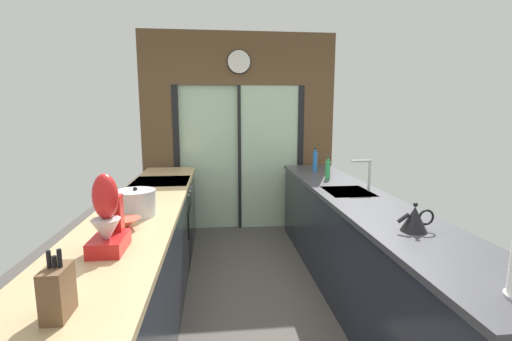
{
  "coord_description": "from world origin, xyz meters",
  "views": [
    {
      "loc": [
        -0.31,
        -2.59,
        1.66
      ],
      "look_at": [
        0.04,
        0.63,
        1.12
      ],
      "focal_mm": 25.23,
      "sensor_mm": 36.0,
      "label": 1
    }
  ],
  "objects_px": {
    "oven_range": "(163,223)",
    "kettle": "(415,219)",
    "knife_block": "(57,292)",
    "stock_pot": "(136,203)",
    "stand_mixer": "(108,222)",
    "mixing_bowl": "(126,223)",
    "soap_bottle_far": "(315,161)",
    "soap_bottle_near": "(328,169)"
  },
  "relations": [
    {
      "from": "kettle",
      "to": "soap_bottle_far",
      "type": "distance_m",
      "value": 2.27
    },
    {
      "from": "stand_mixer",
      "to": "soap_bottle_far",
      "type": "bearing_deg",
      "value": 53.35
    },
    {
      "from": "knife_block",
      "to": "stock_pot",
      "type": "distance_m",
      "value": 1.28
    },
    {
      "from": "knife_block",
      "to": "kettle",
      "type": "relative_size",
      "value": 1.07
    },
    {
      "from": "oven_range",
      "to": "soap_bottle_near",
      "type": "bearing_deg",
      "value": -2.39
    },
    {
      "from": "stock_pot",
      "to": "soap_bottle_far",
      "type": "bearing_deg",
      "value": 44.28
    },
    {
      "from": "stock_pot",
      "to": "soap_bottle_near",
      "type": "distance_m",
      "value": 2.16
    },
    {
      "from": "stand_mixer",
      "to": "mixing_bowl",
      "type": "bearing_deg",
      "value": 90.0
    },
    {
      "from": "mixing_bowl",
      "to": "kettle",
      "type": "height_order",
      "value": "kettle"
    },
    {
      "from": "mixing_bowl",
      "to": "soap_bottle_far",
      "type": "bearing_deg",
      "value": 48.87
    },
    {
      "from": "stand_mixer",
      "to": "kettle",
      "type": "distance_m",
      "value": 1.79
    },
    {
      "from": "oven_range",
      "to": "stock_pot",
      "type": "xyz_separation_m",
      "value": [
        0.02,
        -1.29,
        0.56
      ]
    },
    {
      "from": "stock_pot",
      "to": "soap_bottle_near",
      "type": "height_order",
      "value": "soap_bottle_near"
    },
    {
      "from": "mixing_bowl",
      "to": "knife_block",
      "type": "bearing_deg",
      "value": -90.0
    },
    {
      "from": "stock_pot",
      "to": "kettle",
      "type": "xyz_separation_m",
      "value": [
        1.78,
        -0.53,
        -0.01
      ]
    },
    {
      "from": "stand_mixer",
      "to": "knife_block",
      "type": "bearing_deg",
      "value": -90.0
    },
    {
      "from": "stand_mixer",
      "to": "soap_bottle_far",
      "type": "xyz_separation_m",
      "value": [
        1.78,
        2.39,
        -0.04
      ]
    },
    {
      "from": "knife_block",
      "to": "soap_bottle_far",
      "type": "bearing_deg",
      "value": 59.46
    },
    {
      "from": "kettle",
      "to": "soap_bottle_far",
      "type": "bearing_deg",
      "value": 90.05
    },
    {
      "from": "kettle",
      "to": "soap_bottle_far",
      "type": "xyz_separation_m",
      "value": [
        -0.0,
        2.27,
        0.04
      ]
    },
    {
      "from": "mixing_bowl",
      "to": "knife_block",
      "type": "height_order",
      "value": "knife_block"
    },
    {
      "from": "mixing_bowl",
      "to": "soap_bottle_near",
      "type": "distance_m",
      "value": 2.34
    },
    {
      "from": "knife_block",
      "to": "soap_bottle_far",
      "type": "relative_size",
      "value": 0.9
    },
    {
      "from": "oven_range",
      "to": "kettle",
      "type": "distance_m",
      "value": 2.62
    },
    {
      "from": "soap_bottle_near",
      "to": "knife_block",
      "type": "bearing_deg",
      "value": -125.45
    },
    {
      "from": "oven_range",
      "to": "soap_bottle_near",
      "type": "height_order",
      "value": "soap_bottle_near"
    },
    {
      "from": "stock_pot",
      "to": "stand_mixer",
      "type": "bearing_deg",
      "value": -90.0
    },
    {
      "from": "oven_range",
      "to": "stock_pot",
      "type": "height_order",
      "value": "stock_pot"
    },
    {
      "from": "stock_pot",
      "to": "knife_block",
      "type": "bearing_deg",
      "value": -90.0
    },
    {
      "from": "stand_mixer",
      "to": "soap_bottle_far",
      "type": "distance_m",
      "value": 2.98
    },
    {
      "from": "soap_bottle_far",
      "to": "kettle",
      "type": "bearing_deg",
      "value": -89.95
    },
    {
      "from": "mixing_bowl",
      "to": "oven_range",
      "type": "bearing_deg",
      "value": 90.66
    },
    {
      "from": "oven_range",
      "to": "mixing_bowl",
      "type": "bearing_deg",
      "value": -89.34
    },
    {
      "from": "oven_range",
      "to": "mixing_bowl",
      "type": "distance_m",
      "value": 1.67
    },
    {
      "from": "knife_block",
      "to": "stock_pot",
      "type": "bearing_deg",
      "value": 90.0
    },
    {
      "from": "mixing_bowl",
      "to": "stock_pot",
      "type": "xyz_separation_m",
      "value": [
        0.0,
        0.3,
        0.05
      ]
    },
    {
      "from": "kettle",
      "to": "mixing_bowl",
      "type": "bearing_deg",
      "value": 172.55
    },
    {
      "from": "stand_mixer",
      "to": "stock_pot",
      "type": "bearing_deg",
      "value": 90.0
    },
    {
      "from": "knife_block",
      "to": "kettle",
      "type": "xyz_separation_m",
      "value": [
        1.78,
        0.75,
        -0.02
      ]
    },
    {
      "from": "oven_range",
      "to": "kettle",
      "type": "xyz_separation_m",
      "value": [
        1.8,
        -1.83,
        0.54
      ]
    },
    {
      "from": "kettle",
      "to": "stock_pot",
      "type": "bearing_deg",
      "value": 163.29
    },
    {
      "from": "oven_range",
      "to": "stand_mixer",
      "type": "distance_m",
      "value": 2.05
    }
  ]
}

